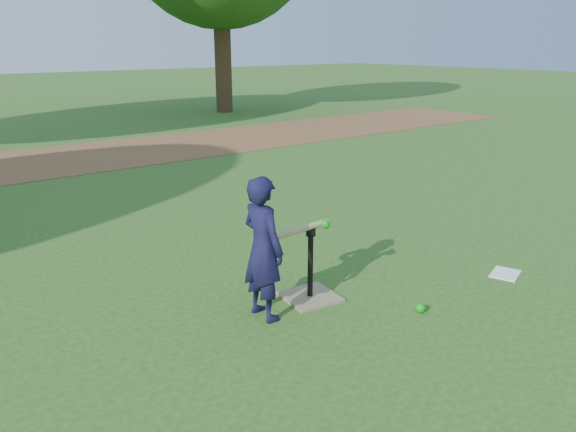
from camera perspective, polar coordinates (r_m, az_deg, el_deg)
ground at (r=4.63m, az=4.16°, el=-9.23°), size 80.00×80.00×0.00m
dirt_strip at (r=11.11m, az=-22.87°, el=5.22°), size 24.00×3.00×0.01m
child at (r=4.27m, az=-2.56°, el=-3.32°), size 0.28×0.42×1.13m
wiffle_ball_ground at (r=4.65m, az=13.30°, el=-9.07°), size 0.08×0.08×0.08m
clipboard at (r=5.61m, az=21.21°, el=-5.48°), size 0.36×0.31×0.01m
batting_tee at (r=4.74m, az=2.26°, el=-7.09°), size 0.48×0.48×0.61m
swing_action at (r=4.47m, az=1.59°, el=-1.34°), size 0.63×0.12×0.08m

